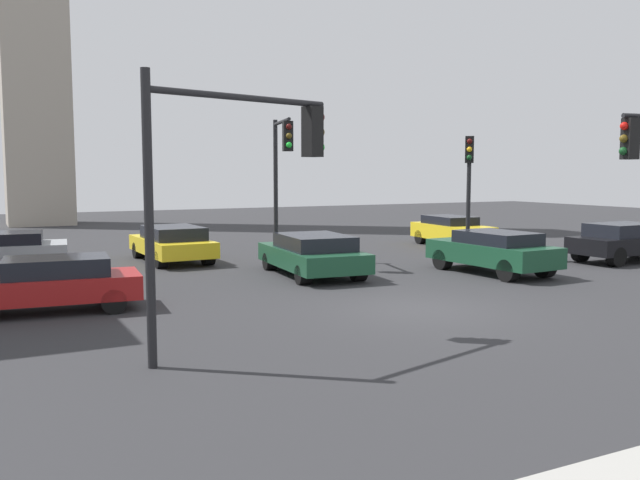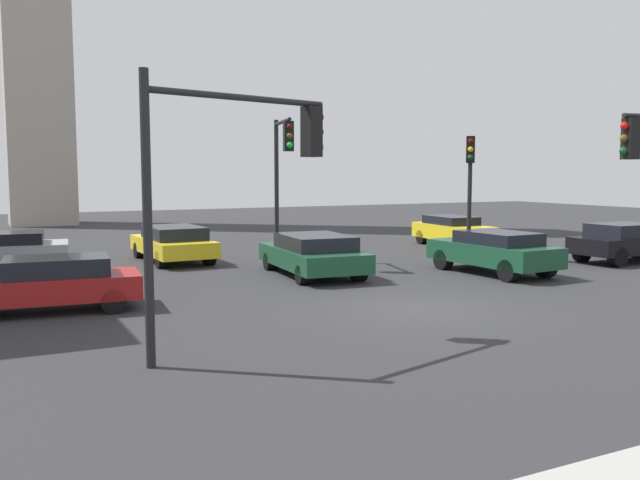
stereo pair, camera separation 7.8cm
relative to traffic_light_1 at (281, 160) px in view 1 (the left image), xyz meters
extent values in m
plane|color=#2D2D30|center=(-0.20, -8.69, -3.72)|extent=(90.65, 90.65, 0.00)
cube|color=black|center=(4.58, -10.60, 0.39)|extent=(0.36, 0.36, 1.00)
sphere|color=red|center=(4.38, -10.57, 0.69)|extent=(0.20, 0.20, 0.20)
sphere|color=#594714|center=(4.38, -10.57, 0.39)|extent=(0.20, 0.20, 0.20)
sphere|color=#14471E|center=(4.38, -10.57, 0.09)|extent=(0.20, 0.20, 0.20)
cylinder|color=black|center=(0.26, 1.13, -1.11)|extent=(0.16, 0.16, 5.21)
cylinder|color=black|center=(-0.03, -0.12, 1.33)|extent=(0.70, 2.53, 0.12)
cube|color=black|center=(-0.26, -1.12, 0.78)|extent=(0.38, 0.38, 1.00)
sphere|color=#4C0F0C|center=(-0.31, -1.32, 1.08)|extent=(0.20, 0.20, 0.20)
sphere|color=#594714|center=(-0.31, -1.32, 0.78)|extent=(0.20, 0.20, 0.20)
sphere|color=green|center=(-0.31, -1.32, 0.48)|extent=(0.20, 0.20, 0.20)
cylinder|color=black|center=(-7.10, -10.64, -1.22)|extent=(0.16, 0.16, 4.99)
cylinder|color=black|center=(-5.23, -10.13, 0.94)|extent=(3.78, 1.14, 0.12)
cube|color=black|center=(-3.59, -9.68, 0.39)|extent=(0.39, 0.39, 1.00)
sphere|color=#4C0F0C|center=(-3.40, -9.63, 0.69)|extent=(0.20, 0.20, 0.20)
sphere|color=#594714|center=(-3.40, -9.63, 0.39)|extent=(0.20, 0.20, 0.20)
sphere|color=green|center=(-3.40, -9.63, 0.09)|extent=(0.20, 0.20, 0.20)
cylinder|color=black|center=(6.95, -1.74, -1.39)|extent=(0.16, 0.16, 4.65)
cube|color=black|center=(6.95, -1.74, 0.43)|extent=(0.45, 0.45, 1.00)
sphere|color=#4C0F0C|center=(6.82, -1.90, 0.73)|extent=(0.20, 0.20, 0.20)
sphere|color=yellow|center=(6.82, -1.90, 0.43)|extent=(0.20, 0.20, 0.20)
sphere|color=#14471E|center=(6.82, -1.90, 0.13)|extent=(0.20, 0.20, 0.20)
cube|color=black|center=(-9.00, 2.54, -2.60)|extent=(2.74, 2.11, 0.42)
cylinder|color=black|center=(-7.78, 1.54, -3.40)|extent=(0.66, 0.44, 0.63)
cylinder|color=black|center=(-7.59, 3.25, -3.40)|extent=(0.66, 0.44, 0.63)
cube|color=#19472D|center=(-0.12, -2.65, -3.14)|extent=(2.58, 4.92, 0.58)
cube|color=black|center=(-0.14, -2.88, -2.64)|extent=(2.14, 2.81, 0.49)
cylinder|color=black|center=(-0.86, -0.96, -3.43)|extent=(0.44, 0.62, 0.58)
cylinder|color=black|center=(0.91, -1.12, -3.43)|extent=(0.44, 0.62, 0.58)
cylinder|color=black|center=(-1.14, -4.17, -3.43)|extent=(0.44, 0.62, 0.58)
cylinder|color=black|center=(0.63, -4.33, -3.43)|extent=(0.44, 0.62, 0.58)
cube|color=black|center=(11.69, -5.00, -3.07)|extent=(4.40, 1.96, 0.60)
cube|color=black|center=(11.47, -5.01, -2.55)|extent=(2.48, 1.70, 0.52)
cylinder|color=black|center=(13.16, -4.21, -3.37)|extent=(0.71, 0.35, 0.70)
cylinder|color=black|center=(10.19, -4.26, -3.37)|extent=(0.71, 0.35, 0.70)
cylinder|color=black|center=(10.22, -5.80, -3.37)|extent=(0.71, 0.35, 0.70)
cube|color=yellow|center=(9.20, 2.06, -3.07)|extent=(2.05, 4.40, 0.66)
cube|color=black|center=(9.22, 2.27, -2.57)|extent=(1.70, 2.51, 0.41)
cylinder|color=black|center=(9.81, 0.55, -3.40)|extent=(0.36, 0.66, 0.64)
cylinder|color=black|center=(8.38, 0.65, -3.40)|extent=(0.36, 0.66, 0.64)
cylinder|color=black|center=(10.02, 3.46, -3.40)|extent=(0.36, 0.66, 0.64)
cylinder|color=black|center=(8.59, 3.56, -3.40)|extent=(0.36, 0.66, 0.64)
cube|color=maroon|center=(-8.23, -4.94, -3.14)|extent=(4.34, 2.18, 0.57)
cube|color=black|center=(-8.02, -4.96, -2.66)|extent=(2.48, 1.79, 0.48)
cylinder|color=black|center=(-6.88, -5.80, -3.42)|extent=(0.62, 0.38, 0.59)
cylinder|color=black|center=(-6.74, -4.34, -3.42)|extent=(0.62, 0.38, 0.59)
cube|color=#19472D|center=(5.30, -4.98, -3.05)|extent=(2.16, 4.53, 0.65)
cube|color=black|center=(5.31, -5.21, -2.54)|extent=(1.82, 2.57, 0.43)
cylinder|color=black|center=(4.43, -3.52, -3.38)|extent=(0.38, 0.70, 0.69)
cylinder|color=black|center=(6.01, -3.44, -3.38)|extent=(0.38, 0.70, 0.69)
cylinder|color=black|center=(4.59, -6.53, -3.38)|extent=(0.38, 0.70, 0.69)
cylinder|color=black|center=(6.17, -6.45, -3.38)|extent=(0.38, 0.70, 0.69)
cube|color=yellow|center=(-3.27, 2.70, -3.14)|extent=(2.19, 4.72, 0.56)
cube|color=black|center=(-3.26, 2.47, -2.65)|extent=(1.89, 2.66, 0.50)
cylinder|color=black|center=(-4.16, 4.26, -3.41)|extent=(0.39, 0.62, 0.61)
cylinder|color=black|center=(-2.47, 4.31, -3.41)|extent=(0.39, 0.62, 0.61)
cylinder|color=black|center=(-4.06, 1.09, -3.41)|extent=(0.39, 0.62, 0.61)
cylinder|color=black|center=(-2.38, 1.14, -3.41)|extent=(0.39, 0.62, 0.61)
camera|label=1|loc=(-9.64, -21.84, -0.41)|focal=37.75mm
camera|label=2|loc=(-9.57, -21.88, -0.41)|focal=37.75mm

